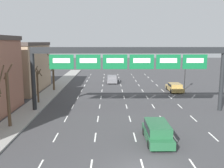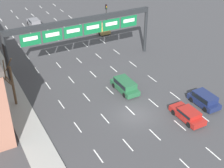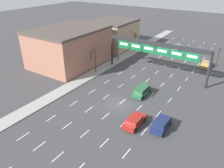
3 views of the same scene
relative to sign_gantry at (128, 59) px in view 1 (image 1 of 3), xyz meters
name	(u,v)px [view 1 (image 1 of 3)]	position (x,y,z in m)	size (l,w,h in m)	color
lane_dashes	(128,112)	(0.00, -0.56, -5.98)	(13.32, 67.00, 0.01)	white
sign_gantry	(128,59)	(0.00, 0.00, 0.00)	(21.87, 0.70, 7.27)	#232628
building_far	(8,67)	(-18.40, 12.42, -2.09)	(10.81, 12.75, 7.78)	tan
car_grey	(112,79)	(-1.57, 20.04, -5.24)	(1.92, 4.89, 1.39)	slate
car_gold	(175,87)	(8.32, 11.10, -5.27)	(1.93, 4.67, 1.34)	#A88947
suv_green	(157,131)	(1.67, -9.04, -5.11)	(1.89, 4.53, 1.56)	#235B38
traffic_light_near_gantry	(185,70)	(10.33, 12.63, -2.76)	(0.30, 0.35, 4.52)	black
tree_bare_closest	(6,95)	(-11.47, -5.62, -2.88)	(1.87, 2.16, 5.77)	brown
tree_bare_second	(54,71)	(-11.05, 12.04, -2.73)	(1.99, 1.99, 6.02)	brown
tree_bare_third	(38,84)	(-11.27, 3.65, -3.51)	(1.26, 1.26, 4.65)	brown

